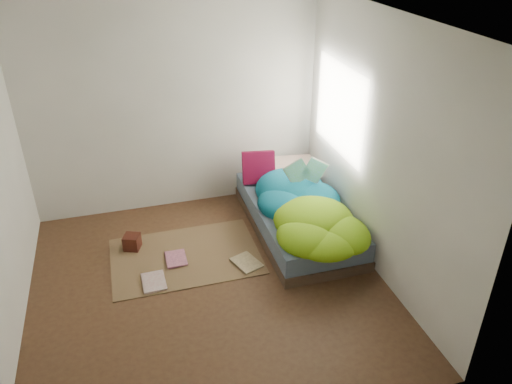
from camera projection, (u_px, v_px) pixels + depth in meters
ground at (209, 285)px, 5.08m from camera, size 3.50×3.50×0.00m
room_walls at (201, 137)px, 4.29m from camera, size 3.54×3.54×2.62m
bed at (297, 217)px, 5.89m from camera, size 1.00×2.00×0.34m
duvet at (306, 201)px, 5.54m from camera, size 0.96×1.84×0.34m
rug at (186, 256)px, 5.50m from camera, size 1.60×1.10×0.01m
pillow_floral at (289, 169)px, 6.47m from camera, size 0.70×0.50×0.14m
pillow_magenta at (259, 167)px, 6.21m from camera, size 0.42×0.19×0.40m
open_book at (306, 164)px, 5.69m from camera, size 0.43×0.13×0.26m
wooden_box at (132, 242)px, 5.58m from camera, size 0.22×0.22×0.17m
floor_book_a at (142, 284)px, 5.06m from camera, size 0.24×0.32×0.02m
floor_book_b at (166, 261)px, 5.39m from camera, size 0.22×0.30×0.03m
floor_book_c at (238, 267)px, 5.30m from camera, size 0.34×0.39×0.02m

